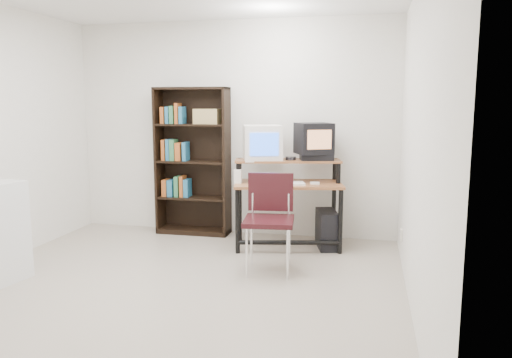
% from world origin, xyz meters
% --- Properties ---
extents(floor, '(4.00, 4.00, 0.01)m').
position_xyz_m(floor, '(0.00, 0.00, -0.01)').
color(floor, '#B1A493').
rests_on(floor, ground).
extents(back_wall, '(4.00, 0.01, 2.60)m').
position_xyz_m(back_wall, '(0.00, 2.00, 1.30)').
color(back_wall, white).
rests_on(back_wall, floor).
extents(front_wall, '(4.00, 0.01, 2.60)m').
position_xyz_m(front_wall, '(0.00, -2.00, 1.30)').
color(front_wall, white).
rests_on(front_wall, floor).
extents(right_wall, '(0.01, 4.00, 2.60)m').
position_xyz_m(right_wall, '(2.00, 0.00, 1.30)').
color(right_wall, white).
rests_on(right_wall, floor).
extents(computer_desk, '(1.28, 0.83, 0.98)m').
position_xyz_m(computer_desk, '(0.77, 1.51, 0.69)').
color(computer_desk, brown).
rests_on(computer_desk, floor).
extents(crt_monitor, '(0.53, 0.53, 0.40)m').
position_xyz_m(crt_monitor, '(0.46, 1.59, 1.17)').
color(crt_monitor, silver).
rests_on(crt_monitor, computer_desk).
extents(vcr, '(0.41, 0.34, 0.08)m').
position_xyz_m(vcr, '(1.07, 1.65, 1.01)').
color(vcr, black).
rests_on(vcr, computer_desk).
extents(crt_tv, '(0.49, 0.48, 0.35)m').
position_xyz_m(crt_tv, '(1.03, 1.66, 1.22)').
color(crt_tv, black).
rests_on(crt_tv, vcr).
extents(cd_spindle, '(0.15, 0.15, 0.05)m').
position_xyz_m(cd_spindle, '(0.79, 1.58, 0.99)').
color(cd_spindle, '#26262B').
rests_on(cd_spindle, computer_desk).
extents(keyboard, '(0.51, 0.33, 0.03)m').
position_xyz_m(keyboard, '(0.73, 1.37, 0.74)').
color(keyboard, silver).
rests_on(keyboard, computer_desk).
extents(mousepad, '(0.23, 0.20, 0.01)m').
position_xyz_m(mousepad, '(1.08, 1.49, 0.72)').
color(mousepad, black).
rests_on(mousepad, computer_desk).
extents(mouse, '(0.11, 0.08, 0.03)m').
position_xyz_m(mouse, '(1.07, 1.47, 0.74)').
color(mouse, white).
rests_on(mouse, mousepad).
extents(desk_speaker, '(0.09, 0.08, 0.17)m').
position_xyz_m(desk_speaker, '(0.23, 1.35, 0.80)').
color(desk_speaker, silver).
rests_on(desk_speaker, computer_desk).
extents(pc_tower, '(0.30, 0.49, 0.42)m').
position_xyz_m(pc_tower, '(1.21, 1.56, 0.21)').
color(pc_tower, black).
rests_on(pc_tower, floor).
extents(school_chair, '(0.52, 0.52, 0.94)m').
position_xyz_m(school_chair, '(0.72, 0.69, 0.58)').
color(school_chair, black).
rests_on(school_chair, floor).
extents(bookshelf, '(0.91, 0.31, 1.80)m').
position_xyz_m(bookshelf, '(-0.47, 1.86, 0.93)').
color(bookshelf, black).
rests_on(bookshelf, floor).
extents(wall_outlet, '(0.02, 0.08, 0.12)m').
position_xyz_m(wall_outlet, '(1.99, 1.15, 0.30)').
color(wall_outlet, beige).
rests_on(wall_outlet, right_wall).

